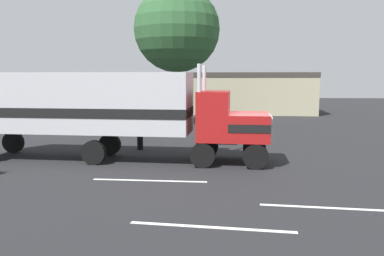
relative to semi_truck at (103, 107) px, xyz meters
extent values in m
plane|color=#232326|center=(7.03, -0.27, -2.52)|extent=(120.00, 120.00, 0.00)
cube|color=silver|center=(2.80, -3.77, -2.52)|extent=(4.40, 0.32, 0.01)
cube|color=silver|center=(8.88, -6.61, -2.52)|extent=(4.39, 0.58, 0.01)
cube|color=silver|center=(5.21, -8.35, -2.52)|extent=(4.39, 0.62, 0.01)
cube|color=#B21919|center=(6.82, -0.48, -0.82)|extent=(1.97, 2.62, 1.20)
cube|color=#B21919|center=(5.22, -0.37, -0.32)|extent=(1.57, 2.59, 2.20)
cube|color=silver|center=(7.76, -0.54, -0.82)|extent=(0.22, 2.10, 1.08)
cube|color=black|center=(6.82, -0.48, -0.76)|extent=(1.97, 2.66, 0.36)
cylinder|color=silver|center=(4.75, 0.77, 0.28)|extent=(0.18, 0.18, 3.40)
cylinder|color=silver|center=(4.60, -1.43, 0.28)|extent=(0.18, 0.18, 3.40)
cube|color=silver|center=(-1.11, 0.07, 0.23)|extent=(10.65, 3.31, 2.80)
cube|color=black|center=(-1.11, 0.07, -0.19)|extent=(10.66, 3.35, 0.44)
cylinder|color=silver|center=(5.73, 0.90, -1.57)|extent=(1.34, 0.73, 0.64)
cylinder|color=black|center=(7.20, 0.60, -1.97)|extent=(1.12, 0.37, 1.10)
cylinder|color=black|center=(7.04, -1.59, -1.97)|extent=(1.12, 0.37, 1.10)
cylinder|color=black|center=(4.90, 0.76, -1.97)|extent=(1.12, 0.37, 1.10)
cylinder|color=black|center=(4.75, -1.44, -1.97)|extent=(1.12, 0.37, 1.10)
cylinder|color=black|center=(-0.04, 1.10, -1.97)|extent=(1.12, 0.37, 1.10)
cylinder|color=black|center=(-0.19, -1.10, -1.97)|extent=(1.12, 0.37, 1.10)
cylinder|color=black|center=(-5.28, 1.46, -1.97)|extent=(1.12, 0.37, 1.10)
cylinder|color=black|center=(1.29, 2.65, -2.11)|extent=(0.18, 0.18, 0.82)
cylinder|color=black|center=(1.14, 2.66, -2.11)|extent=(0.18, 0.18, 0.82)
cylinder|color=gray|center=(1.21, 2.66, -1.41)|extent=(0.34, 0.34, 0.58)
sphere|color=tan|center=(1.21, 2.66, -1.01)|extent=(0.23, 0.23, 0.23)
cube|color=black|center=(1.23, 2.86, -1.39)|extent=(0.27, 0.18, 0.36)
cube|color=#B7B7BC|center=(-5.76, 9.73, -1.85)|extent=(4.70, 2.80, 0.70)
cube|color=#1E232D|center=(-5.57, 9.68, -1.23)|extent=(2.43, 2.11, 0.55)
cylinder|color=black|center=(-7.41, 9.33, -2.20)|extent=(0.67, 0.37, 0.64)
cylinder|color=black|center=(-7.03, 10.84, -2.20)|extent=(0.67, 0.37, 0.64)
cylinder|color=black|center=(-4.49, 8.61, -2.20)|extent=(0.67, 0.37, 0.64)
cylinder|color=black|center=(-4.12, 10.13, -2.20)|extent=(0.67, 0.37, 0.64)
cylinder|color=brown|center=(2.18, 13.82, 0.16)|extent=(0.44, 0.44, 5.37)
sphere|color=#2F5C31|center=(2.18, 13.82, 5.25)|extent=(6.89, 6.89, 6.89)
cube|color=#B7AD8C|center=(7.70, 25.76, -0.29)|extent=(17.10, 7.13, 4.47)
cube|color=#3F3833|center=(7.70, 25.76, 1.70)|extent=(17.21, 7.24, 0.50)
camera|label=1|loc=(5.28, -18.24, 1.38)|focal=36.70mm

